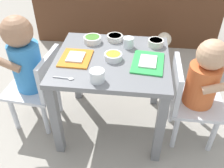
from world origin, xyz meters
The scene contains 14 objects.
ground_plane centered at (0.00, 0.00, 0.00)m, with size 7.00×7.00×0.00m, color #9E998E.
dining_table centered at (0.00, 0.00, 0.39)m, with size 0.58×0.52×0.48m.
seated_child_left centered at (-0.45, -0.01, 0.43)m, with size 0.31×0.31×0.69m.
seated_child_right centered at (0.45, -0.04, 0.39)m, with size 0.28×0.28×0.63m.
dog centered at (0.18, 0.58, 0.20)m, with size 0.43×0.36×0.30m.
food_tray_left centered at (-0.18, -0.03, 0.49)m, with size 0.16×0.18×0.02m.
food_tray_right centered at (0.18, -0.03, 0.49)m, with size 0.17×0.22×0.02m.
water_cup_left centered at (-0.04, -0.20, 0.50)m, with size 0.07×0.07×0.06m.
water_cup_right centered at (0.08, 0.12, 0.50)m, with size 0.06×0.06×0.06m.
veggie_bowl_far centered at (-0.13, 0.16, 0.50)m, with size 0.10×0.10×0.03m.
veggie_bowl_near centered at (0.22, 0.16, 0.50)m, with size 0.09×0.09×0.04m.
cereal_bowl_right_side centered at (-0.01, 0.19, 0.50)m, with size 0.09×0.09×0.03m.
cereal_bowl_left_side centered at (0.01, -0.01, 0.50)m, with size 0.09×0.09×0.03m.
spoon_by_left_tray centered at (-0.19, -0.20, 0.48)m, with size 0.10×0.02×0.01m.
Camera 1 is at (0.12, -1.07, 1.16)m, focal length 39.71 mm.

